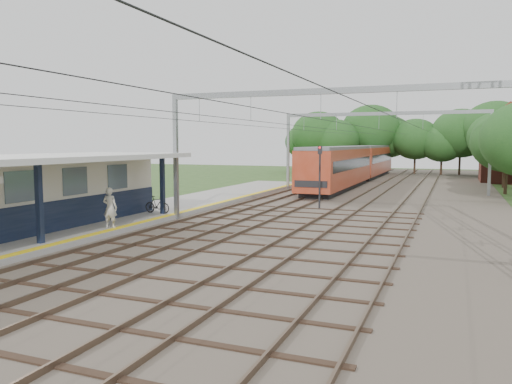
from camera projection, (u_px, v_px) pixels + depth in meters
The scene contains 13 objects.
ground at pixel (38, 320), 12.27m from camera, with size 160.00×160.00×0.00m, color #2D4C1E.
ballast_bed at pixel (378, 199), 38.51m from camera, with size 18.00×90.00×0.10m, color #473D33.
platform at pixel (129, 218), 27.95m from camera, with size 5.00×52.00×0.35m, color gray.
yellow_stripe at pixel (163, 217), 27.11m from camera, with size 0.45×52.00×0.01m, color yellow.
station_building at pixel (5, 196), 21.81m from camera, with size 3.41×18.00×3.40m.
canopy at pixel (2, 160), 20.32m from camera, with size 6.40×20.00×3.44m.
rail_tracks at pixel (346, 196), 39.42m from camera, with size 11.80×88.00×0.15m.
catenary_system at pixel (361, 126), 33.84m from camera, with size 17.22×88.00×7.00m.
tree_band at pixel (409, 138), 63.16m from camera, with size 31.72×30.88×8.82m.
person at pixel (110, 208), 23.42m from camera, with size 0.70×0.46×1.92m, color beige.
bicycle at pixel (157, 205), 28.36m from camera, with size 0.46×1.64×0.99m, color black.
train at pixel (357, 163), 54.15m from camera, with size 2.99×37.26×3.93m.
signal_post at pixel (320, 171), 31.97m from camera, with size 0.32×0.28×4.16m.
Camera 1 is at (9.39, -9.06, 4.34)m, focal length 35.00 mm.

